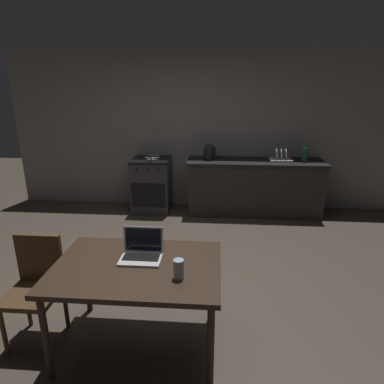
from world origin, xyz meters
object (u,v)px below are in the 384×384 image
at_px(chair, 36,282).
at_px(bottle, 305,153).
at_px(electric_kettle, 209,153).
at_px(dish_rack, 281,158).
at_px(stove_oven, 152,185).
at_px(dining_table, 137,273).
at_px(drinking_glass, 179,269).
at_px(frying_pan, 152,158).
at_px(laptop, 142,253).

xyz_separation_m(chair, bottle, (2.78, 2.97, 0.51)).
height_order(electric_kettle, dish_rack, electric_kettle).
height_order(stove_oven, chair, stove_oven).
bearing_deg(dish_rack, chair, -128.82).
xyz_separation_m(stove_oven, dining_table, (0.49, -3.06, 0.22)).
relative_size(stove_oven, electric_kettle, 3.65).
relative_size(dining_table, dish_rack, 3.73).
bearing_deg(chair, bottle, 42.80).
height_order(dining_table, dish_rack, dish_rack).
bearing_deg(dish_rack, electric_kettle, 180.00).
bearing_deg(dining_table, electric_kettle, 81.60).
bearing_deg(electric_kettle, drinking_glass, -92.03).
relative_size(electric_kettle, frying_pan, 0.57).
bearing_deg(bottle, dining_table, -122.71).
relative_size(stove_oven, laptop, 2.75).
bearing_deg(dish_rack, drinking_glass, -111.06).
bearing_deg(chair, dish_rack, 47.16).
relative_size(stove_oven, dining_table, 0.69).
distance_m(laptop, electric_kettle, 2.99).
relative_size(dining_table, drinking_glass, 8.68).
bearing_deg(electric_kettle, chair, -113.34).
bearing_deg(drinking_glass, dish_rack, 68.94).
xyz_separation_m(stove_oven, drinking_glass, (0.83, -3.22, 0.36)).
bearing_deg(frying_pan, dining_table, -81.41).
height_order(bottle, drinking_glass, bottle).
xyz_separation_m(frying_pan, dish_rack, (2.04, 0.03, 0.02)).
xyz_separation_m(stove_oven, electric_kettle, (0.94, 0.00, 0.56)).
xyz_separation_m(laptop, frying_pan, (-0.47, 2.92, 0.13)).
bearing_deg(laptop, frying_pan, 91.57).
relative_size(stove_oven, dish_rack, 2.59).
xyz_separation_m(laptop, electric_kettle, (0.44, 2.95, 0.22)).
relative_size(dining_table, chair, 1.44).
height_order(frying_pan, dish_rack, dish_rack).
height_order(drinking_glass, dish_rack, dish_rack).
relative_size(bottle, drinking_glass, 1.99).
relative_size(chair, dish_rack, 2.58).
height_order(electric_kettle, drinking_glass, electric_kettle).
distance_m(dining_table, laptop, 0.16).
distance_m(stove_oven, electric_kettle, 1.09).
xyz_separation_m(laptop, dish_rack, (1.56, 2.95, 0.15)).
height_order(dining_table, chair, chair).
distance_m(electric_kettle, drinking_glass, 3.23).
xyz_separation_m(laptop, drinking_glass, (0.32, -0.27, 0.03)).
xyz_separation_m(dining_table, frying_pan, (-0.46, 3.03, 0.25)).
distance_m(chair, laptop, 0.91).
distance_m(frying_pan, dish_rack, 2.04).
distance_m(chair, drinking_glass, 1.24).
height_order(electric_kettle, frying_pan, electric_kettle).
xyz_separation_m(dining_table, dish_rack, (1.58, 3.06, 0.27)).
distance_m(dining_table, frying_pan, 3.08).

